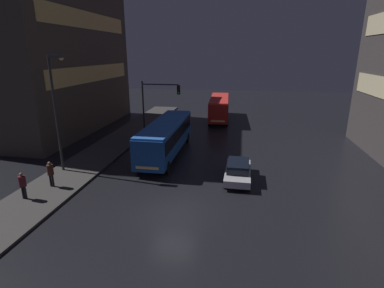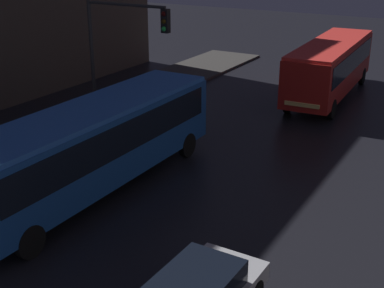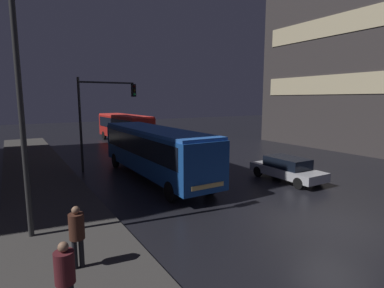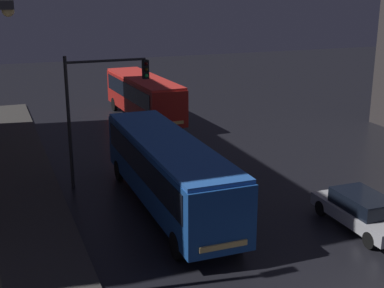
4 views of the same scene
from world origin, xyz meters
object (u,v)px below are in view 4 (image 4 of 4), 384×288
at_px(bus_near, 168,167).
at_px(bus_far, 144,94).
at_px(traffic_light_main, 97,97).
at_px(car_taxi, 362,211).

xyz_separation_m(bus_near, bus_far, (3.56, 15.91, 0.00)).
bearing_deg(traffic_light_main, bus_far, 64.49).
xyz_separation_m(bus_far, car_taxi, (3.02, -20.50, -1.19)).
relative_size(bus_near, car_taxi, 2.50).
bearing_deg(bus_far, traffic_light_main, 61.82).
distance_m(bus_near, bus_far, 16.30).
bearing_deg(bus_far, car_taxi, 95.70).
height_order(bus_near, bus_far, bus_far).
distance_m(bus_near, car_taxi, 8.10).
xyz_separation_m(bus_far, traffic_light_main, (-5.62, -11.77, 2.38)).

